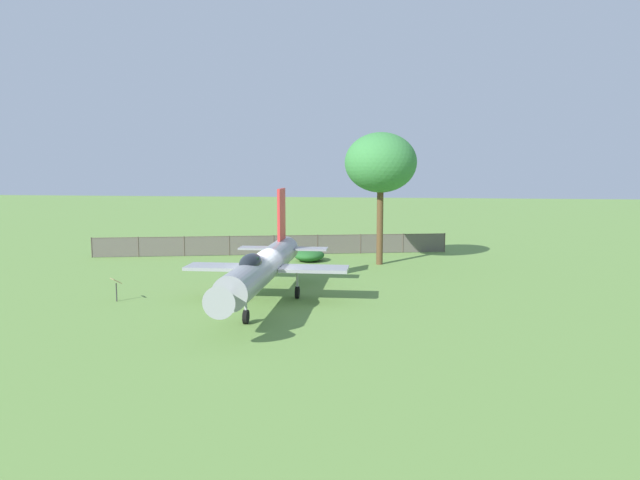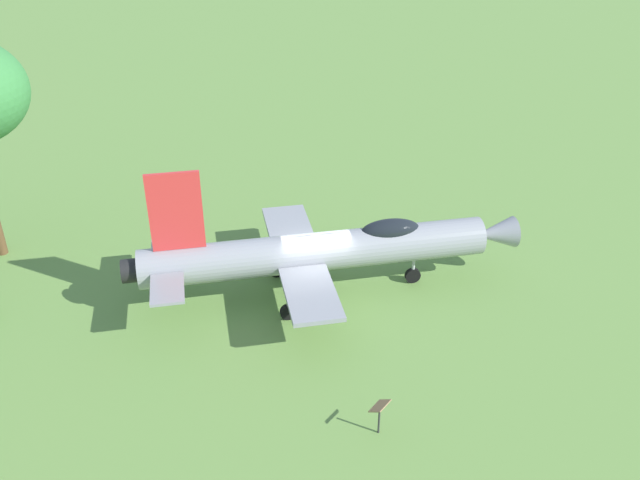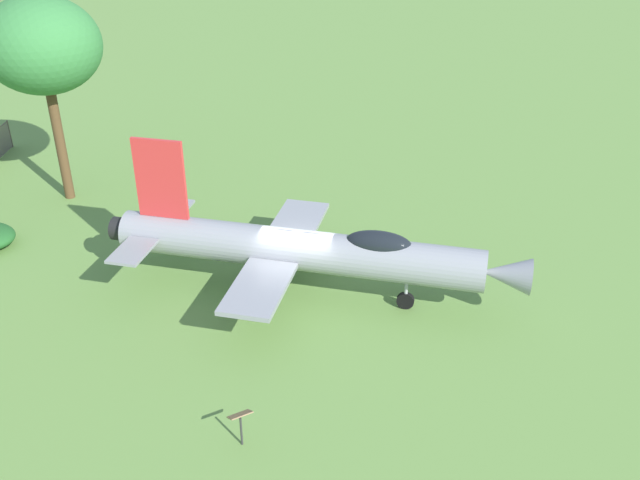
% 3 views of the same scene
% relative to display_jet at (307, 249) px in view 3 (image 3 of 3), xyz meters
% --- Properties ---
extents(ground_plane, '(200.00, 200.00, 0.00)m').
position_rel_display_jet_xyz_m(ground_plane, '(-0.01, 0.34, -1.85)').
color(ground_plane, '#668E42').
extents(display_jet, '(8.00, 14.53, 5.34)m').
position_rel_display_jet_xyz_m(display_jet, '(0.00, 0.00, 0.00)').
color(display_jet, gray).
rests_on(display_jet, ground_plane).
extents(shade_tree, '(4.76, 4.85, 8.79)m').
position_rel_display_jet_xyz_m(shade_tree, '(5.06, 12.57, 4.91)').
color(shade_tree, brown).
rests_on(shade_tree, ground_plane).
extents(info_plaque, '(0.70, 0.71, 1.14)m').
position_rel_display_jet_xyz_m(info_plaque, '(-7.25, -0.25, -1.00)').
color(info_plaque, '#333333').
rests_on(info_plaque, ground_plane).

